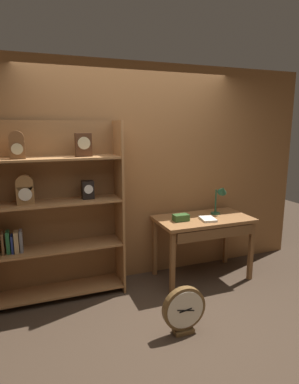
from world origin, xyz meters
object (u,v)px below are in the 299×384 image
(bookshelf, at_px, (54,212))
(toolbox_small, at_px, (181,218))
(desk_lamp, at_px, (221,195))
(round_clock_large, at_px, (184,310))
(workbench, at_px, (204,226))
(open_repair_manual, at_px, (208,219))

(bookshelf, xyz_separation_m, toolbox_small, (1.41, -0.20, -0.15))
(desk_lamp, xyz_separation_m, round_clock_large, (-0.99, -0.98, -0.80))
(bookshelf, distance_m, workbench, 1.76)
(workbench, distance_m, round_clock_large, 1.24)
(open_repair_manual, bearing_deg, bookshelf, -179.18)
(desk_lamp, distance_m, toolbox_small, 0.63)
(workbench, relative_size, open_repair_manual, 5.26)
(workbench, xyz_separation_m, desk_lamp, (0.27, 0.07, 0.35))
(open_repair_manual, height_order, round_clock_large, open_repair_manual)
(bookshelf, relative_size, desk_lamp, 4.98)
(bookshelf, relative_size, open_repair_manual, 8.78)
(round_clock_large, bearing_deg, desk_lamp, 44.89)
(bookshelf, bearing_deg, toolbox_small, -8.02)
(round_clock_large, bearing_deg, bookshelf, 132.37)
(desk_lamp, xyz_separation_m, toolbox_small, (-0.58, -0.07, -0.22))
(workbench, relative_size, round_clock_large, 2.55)
(desk_lamp, height_order, toolbox_small, desk_lamp)
(toolbox_small, relative_size, open_repair_manual, 0.83)
(open_repair_manual, bearing_deg, desk_lamp, 41.05)
(bookshelf, bearing_deg, workbench, -6.52)
(bookshelf, distance_m, desk_lamp, 2.00)
(bookshelf, xyz_separation_m, desk_lamp, (1.99, -0.12, 0.06))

